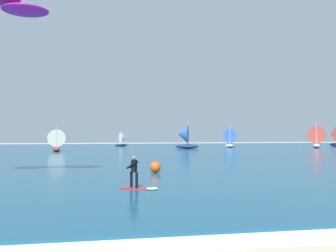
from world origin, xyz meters
The scene contains 10 objects.
ocean centered at (0.00, 50.87, 0.05)m, with size 160.00×90.00×0.10m, color navy.
shoreline_foam centered at (-1.77, 5.74, 0.01)m, with size 72.90×2.40×0.01m, color white.
kitesurfer centered at (-2.83, 14.08, 0.70)m, with size 2.02×1.26×1.67m.
sailboat_heeled_over centered at (37.24, 61.01, 2.34)m, with size 4.00×4.41×4.89m.
sailboat_far_left centered at (20.82, 65.15, 2.08)m, with size 3.83×3.81×4.33m.
sailboat_mid_right centered at (-0.80, 75.61, 1.71)m, with size 3.13×2.76×3.51m.
sailboat_outermost centered at (45.11, 66.19, 2.33)m, with size 3.76×4.32×4.87m.
sailboat_trailing centered at (-12.20, 54.29, 1.88)m, with size 2.89×3.38×3.89m.
sailboat_near_shore centered at (9.84, 60.76, 2.46)m, with size 4.60×4.06×5.16m.
marker_buoy centered at (-0.94, 21.25, 0.50)m, with size 0.80×0.80×0.80m, color #E55919.
Camera 1 is at (-4.39, -3.89, 2.90)m, focal length 37.78 mm.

